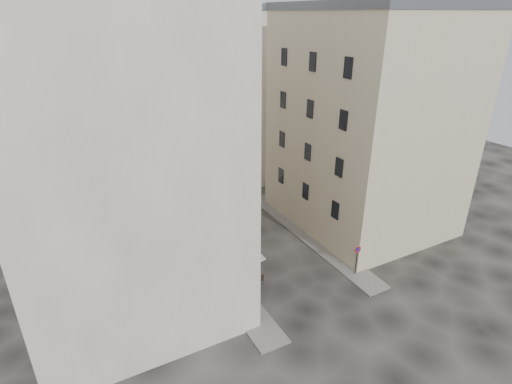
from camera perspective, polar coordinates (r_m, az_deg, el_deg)
ground at (r=31.28m, az=3.53°, el=-10.53°), size 90.00×90.00×0.00m
sidewalk_left at (r=32.60m, az=-7.06°, el=-8.96°), size 2.00×22.00×0.12m
sidewalk_right at (r=35.48m, az=7.26°, el=-5.99°), size 2.00×18.00×0.12m
building_left at (r=26.06m, az=-19.82°, el=6.05°), size 12.20×16.20×20.60m
building_right at (r=35.99m, az=15.57°, el=9.70°), size 12.20×14.20×18.60m
building_back at (r=43.52m, az=-10.73°, el=12.57°), size 18.20×10.20×18.60m
cafe_storefront at (r=29.32m, az=-4.73°, el=-8.78°), size 1.74×7.30×3.50m
stone_steps at (r=40.86m, az=-5.63°, el=-1.10°), size 9.00×3.15×0.80m
bollard_near at (r=28.96m, az=-1.03°, el=-12.41°), size 0.12×0.12×0.98m
bollard_mid at (r=31.56m, az=-3.96°, el=-9.03°), size 0.12×0.12×0.98m
bollard_far at (r=34.33m, az=-6.38°, el=-6.16°), size 0.12×0.12×0.98m
no_parking_sign at (r=30.22m, az=14.24°, el=-8.68°), size 0.57×0.11×2.49m
bistro_table_a at (r=28.95m, az=-0.25°, el=-12.59°), size 1.28×0.60×0.90m
bistro_table_b at (r=29.23m, az=-0.80°, el=-12.26°), size 1.18×0.55×0.83m
bistro_table_c at (r=31.04m, az=-3.73°, el=-9.83°), size 1.25×0.58×0.88m
bistro_table_d at (r=31.77m, az=-3.31°, el=-8.90°), size 1.28×0.60×0.90m
bistro_table_e at (r=33.45m, az=-5.35°, el=-7.14°), size 1.27×0.60×0.89m
pedestrian at (r=32.47m, az=-4.60°, el=-7.39°), size 0.68×0.52×1.65m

